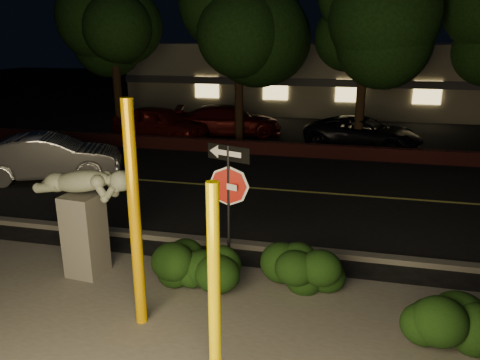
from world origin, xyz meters
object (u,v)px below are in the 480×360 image
(yellow_pole_left, at_px, (135,218))
(silver_sedan, at_px, (50,157))
(parked_car_red, at_px, (160,123))
(parked_car_dark, at_px, (363,133))
(yellow_pole_right, at_px, (214,303))
(parked_car_darkred, at_px, (229,121))
(sculpture, at_px, (84,209))
(signpost, at_px, (228,187))

(yellow_pole_left, xyz_separation_m, silver_sedan, (-6.18, 6.70, -1.08))
(parked_car_red, bearing_deg, parked_car_dark, -74.24)
(yellow_pole_right, xyz_separation_m, parked_car_darkred, (-3.98, 16.11, -0.78))
(yellow_pole_left, relative_size, yellow_pole_right, 1.23)
(parked_car_darkred, bearing_deg, silver_sedan, 138.03)
(yellow_pole_left, height_order, silver_sedan, yellow_pole_left)
(yellow_pole_left, relative_size, sculpture, 1.66)
(parked_car_dark, bearing_deg, yellow_pole_left, 178.67)
(signpost, bearing_deg, yellow_pole_right, -58.29)
(sculpture, distance_m, parked_car_dark, 13.26)
(parked_car_darkred, bearing_deg, yellow_pole_left, 172.97)
(yellow_pole_left, relative_size, parked_car_darkred, 0.75)
(yellow_pole_left, bearing_deg, parked_car_dark, 74.79)
(yellow_pole_right, relative_size, parked_car_darkred, 0.61)
(parked_car_darkred, distance_m, parked_car_dark, 6.08)
(yellow_pole_right, xyz_separation_m, parked_car_dark, (1.97, 14.85, -0.83))
(signpost, distance_m, sculpture, 2.76)
(parked_car_darkred, xyz_separation_m, parked_car_dark, (5.95, -1.26, -0.05))
(yellow_pole_right, bearing_deg, signpost, 101.58)
(yellow_pole_left, distance_m, parked_car_red, 14.06)
(signpost, relative_size, sculpture, 1.20)
(parked_car_red, bearing_deg, yellow_pole_right, -141.46)
(signpost, relative_size, parked_car_dark, 0.56)
(signpost, distance_m, parked_car_red, 12.96)
(parked_car_red, bearing_deg, signpost, -138.20)
(parked_car_red, relative_size, parked_car_dark, 0.95)
(yellow_pole_left, relative_size, signpost, 1.39)
(silver_sedan, bearing_deg, yellow_pole_left, -161.23)
(parked_car_dark, bearing_deg, silver_sedan, 138.13)
(yellow_pole_left, xyz_separation_m, sculpture, (-1.65, 1.25, -0.46))
(signpost, height_order, sculpture, signpost)
(signpost, height_order, parked_car_dark, signpost)
(yellow_pole_right, xyz_separation_m, sculpture, (-3.32, 2.71, -0.13))
(parked_car_red, distance_m, parked_car_darkred, 3.16)
(yellow_pole_left, distance_m, parked_car_darkred, 14.87)
(yellow_pole_left, xyz_separation_m, parked_car_dark, (3.64, 13.38, -1.16))
(parked_car_red, bearing_deg, parked_car_darkred, -46.51)
(parked_car_darkred, bearing_deg, parked_car_dark, -117.95)
(silver_sedan, xyz_separation_m, parked_car_dark, (9.82, 6.69, -0.08))
(yellow_pole_right, bearing_deg, sculpture, 140.74)
(yellow_pole_left, height_order, sculpture, yellow_pole_left)
(yellow_pole_right, height_order, signpost, yellow_pole_right)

